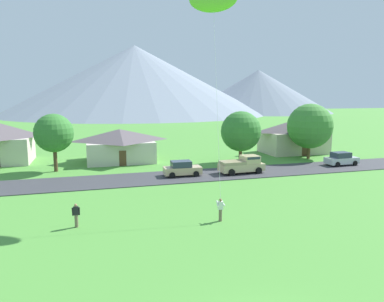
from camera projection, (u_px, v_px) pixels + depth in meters
road_strip at (149, 178)px, 38.78m from camera, size 160.00×6.34×0.08m
mountain_east_ridge at (135, 80)px, 172.39m from camera, size 124.85×124.85×32.77m
mountain_far_west_ridge at (258, 91)px, 190.55m from camera, size 77.00×77.00×22.43m
house_leftmost at (294, 136)px, 56.11m from camera, size 10.25×6.81×5.17m
house_left_center at (120, 145)px, 49.09m from camera, size 9.59×8.16×4.43m
house_right_center at (1, 142)px, 47.68m from camera, size 8.03×7.58×5.35m
tree_near_left at (310, 126)px, 50.54m from camera, size 6.39×6.39×7.88m
tree_center at (54, 133)px, 41.81m from camera, size 4.55×4.55×6.90m
tree_right_of_center at (241, 131)px, 47.12m from camera, size 5.34×5.34×6.97m
parked_car_tan_west_end at (182, 169)px, 39.88m from camera, size 4.26×2.19×1.68m
parked_car_silver_mid_west at (341, 159)px, 45.99m from camera, size 4.25×2.18×1.68m
pickup_truck_sand_west_side at (243, 164)px, 41.31m from camera, size 5.27×2.47×1.99m
watcher_person at (76, 215)px, 24.44m from camera, size 0.56×0.24×1.68m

